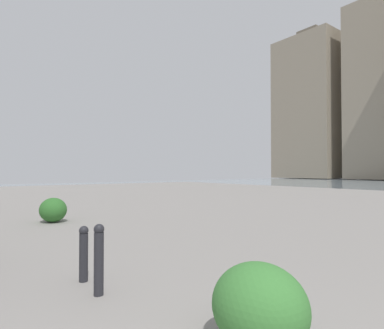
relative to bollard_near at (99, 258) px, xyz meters
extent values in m
cube|color=gray|center=(36.02, -63.82, 15.20)|extent=(13.78, 11.86, 31.31)
cube|color=#62594A|center=(36.02, -63.82, 32.05)|extent=(4.96, 4.27, 2.40)
cylinder|color=#232328|center=(0.00, 0.00, -0.07)|extent=(0.12, 0.12, 0.78)
sphere|color=#232328|center=(0.00, 0.00, 0.36)|extent=(0.13, 0.13, 0.13)
cylinder|color=#232328|center=(0.60, -0.02, -0.13)|extent=(0.12, 0.12, 0.67)
sphere|color=#232328|center=(0.60, -0.02, 0.25)|extent=(0.13, 0.13, 0.13)
ellipsoid|color=#2D6628|center=(6.26, -1.00, -0.09)|extent=(0.86, 0.78, 0.73)
ellipsoid|color=#387533|center=(-2.00, -0.66, -0.09)|extent=(0.87, 0.79, 0.74)
camera|label=1|loc=(-3.82, 1.48, 1.08)|focal=29.43mm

